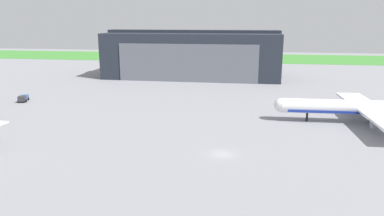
% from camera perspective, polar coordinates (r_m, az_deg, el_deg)
% --- Properties ---
extents(ground_plane, '(440.00, 440.00, 0.00)m').
position_cam_1_polar(ground_plane, '(69.72, 4.71, -7.25)').
color(ground_plane, gray).
extents(grass_field_strip, '(440.00, 56.00, 0.08)m').
position_cam_1_polar(grass_field_strip, '(240.85, 7.90, 7.80)').
color(grass_field_strip, '#408934').
rests_on(grass_field_strip, ground_plane).
extents(maintenance_hangar, '(74.19, 28.51, 20.23)m').
position_cam_1_polar(maintenance_hangar, '(159.95, 0.10, 8.36)').
color(maintenance_hangar, '#232833').
rests_on(maintenance_hangar, ground_plane).
extents(airliner_far_right, '(44.19, 38.16, 11.82)m').
position_cam_1_polar(airliner_far_right, '(98.35, 25.81, -0.02)').
color(airliner_far_right, white).
rests_on(airliner_far_right, ground_plane).
extents(ops_van, '(3.68, 5.43, 2.01)m').
position_cam_1_polar(ops_van, '(124.02, -24.97, 1.43)').
color(ops_van, '#2D2D33').
rests_on(ops_van, ground_plane).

